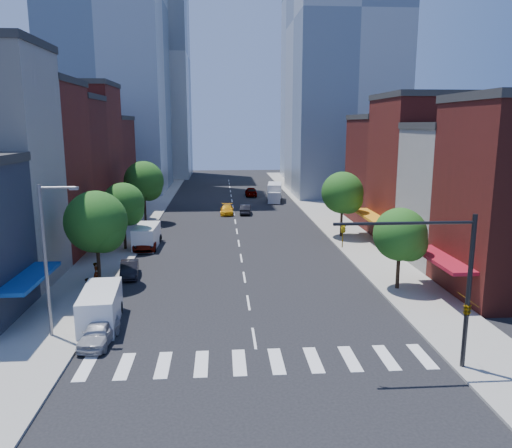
{
  "coord_description": "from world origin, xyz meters",
  "views": [
    {
      "loc": [
        -1.86,
        -27.53,
        12.46
      ],
      "look_at": [
        0.79,
        9.46,
        5.0
      ],
      "focal_mm": 35.0,
      "sensor_mm": 36.0,
      "label": 1
    }
  ],
  "objects": [
    {
      "name": "sidewalk_left",
      "position": [
        -12.5,
        40.0,
        0.07
      ],
      "size": [
        5.0,
        120.0,
        0.15
      ],
      "primitive_type": "cube",
      "color": "gray",
      "rests_on": "ground"
    },
    {
      "name": "taxi",
      "position": [
        -1.0,
        41.47,
        0.64
      ],
      "size": [
        1.95,
        4.5,
        1.29
      ],
      "primitive_type": "imported",
      "rotation": [
        0.0,
        0.0,
        -0.03
      ],
      "color": "orange",
      "rests_on": "ground"
    },
    {
      "name": "tower_ne",
      "position": [
        20.0,
        62.0,
        30.0
      ],
      "size": [
        18.0,
        20.0,
        60.0
      ],
      "primitive_type": "cube",
      "color": "#9EA5AD",
      "rests_on": "ground"
    },
    {
      "name": "cargo_van_near",
      "position": [
        -9.49,
        2.65,
        1.13
      ],
      "size": [
        2.62,
        5.55,
        2.29
      ],
      "rotation": [
        0.0,
        0.0,
        0.09
      ],
      "color": "silver",
      "rests_on": "ground"
    },
    {
      "name": "pedestrian_far",
      "position": [
        -11.34,
        6.86,
        0.97
      ],
      "size": [
        0.63,
        0.8,
        1.64
      ],
      "primitive_type": "imported",
      "rotation": [
        0.0,
        0.0,
        -1.56
      ],
      "color": "#999999",
      "rests_on": "sidewalk_left"
    },
    {
      "name": "tree_right_near",
      "position": [
        11.65,
        7.92,
        4.19
      ],
      "size": [
        4.0,
        4.0,
        6.2
      ],
      "color": "black",
      "rests_on": "sidewalk_right"
    },
    {
      "name": "parked_car_third",
      "position": [
        -9.5,
        22.18,
        0.68
      ],
      "size": [
        2.48,
        5.0,
        1.36
      ],
      "primitive_type": "imported",
      "rotation": [
        0.0,
        0.0,
        0.04
      ],
      "color": "#999999",
      "rests_on": "ground"
    },
    {
      "name": "tree_right_far",
      "position": [
        11.65,
        25.92,
        4.86
      ],
      "size": [
        4.6,
        4.6,
        7.2
      ],
      "color": "black",
      "rests_on": "sidewalk_right"
    },
    {
      "name": "tree_left_far",
      "position": [
        -11.35,
        35.92,
        5.2
      ],
      "size": [
        5.0,
        5.0,
        7.75
      ],
      "color": "black",
      "rests_on": "sidewalk_left"
    },
    {
      "name": "traffic_car_far",
      "position": [
        3.46,
        59.05,
        0.82
      ],
      "size": [
        1.93,
        4.79,
        1.63
      ],
      "primitive_type": "imported",
      "rotation": [
        0.0,
        0.0,
        3.14
      ],
      "color": "#999999",
      "rests_on": "ground"
    },
    {
      "name": "tower_far_w",
      "position": [
        -18.0,
        95.0,
        28.0
      ],
      "size": [
        18.0,
        18.0,
        56.0
      ],
      "primitive_type": "cube",
      "color": "#9EA5AD",
      "rests_on": "ground"
    },
    {
      "name": "traffic_signal",
      "position": [
        9.94,
        -4.5,
        4.16
      ],
      "size": [
        7.24,
        2.24,
        8.0
      ],
      "color": "black",
      "rests_on": "sidewalk_right"
    },
    {
      "name": "tree_left_mid",
      "position": [
        -11.35,
        21.92,
        4.53
      ],
      "size": [
        4.2,
        4.2,
        6.65
      ],
      "color": "black",
      "rests_on": "sidewalk_left"
    },
    {
      "name": "box_truck",
      "position": [
        6.98,
        53.12,
        1.36
      ],
      "size": [
        2.98,
        7.35,
        2.87
      ],
      "rotation": [
        0.0,
        0.0,
        -0.13
      ],
      "color": "silver",
      "rests_on": "ground"
    },
    {
      "name": "sidewalk_right",
      "position": [
        12.5,
        40.0,
        0.07
      ],
      "size": [
        5.0,
        120.0,
        0.15
      ],
      "primitive_type": "cube",
      "color": "gray",
      "rests_on": "ground"
    },
    {
      "name": "pedestrian_near",
      "position": [
        -11.71,
        10.95,
        0.97
      ],
      "size": [
        0.46,
        0.64,
        1.65
      ],
      "primitive_type": "imported",
      "rotation": [
        0.0,
        0.0,
        1.68
      ],
      "color": "#999999",
      "rests_on": "sidewalk_left"
    },
    {
      "name": "crosswalk",
      "position": [
        0.0,
        -3.0,
        0.01
      ],
      "size": [
        19.0,
        3.0,
        0.01
      ],
      "primitive_type": "cube",
      "color": "silver",
      "rests_on": "ground"
    },
    {
      "name": "bldg_right_1",
      "position": [
        21.0,
        15.0,
        6.0
      ],
      "size": [
        12.0,
        8.0,
        12.0
      ],
      "primitive_type": "cube",
      "color": "beige",
      "rests_on": "ground"
    },
    {
      "name": "bldg_right_3",
      "position": [
        21.0,
        34.0,
        6.5
      ],
      "size": [
        12.0,
        10.0,
        13.0
      ],
      "primitive_type": "cube",
      "color": "#561B15",
      "rests_on": "ground"
    },
    {
      "name": "parked_car_second",
      "position": [
        -9.5,
        12.9,
        0.65
      ],
      "size": [
        1.86,
        4.1,
        1.3
      ],
      "primitive_type": "imported",
      "rotation": [
        0.0,
        0.0,
        0.13
      ],
      "color": "black",
      "rests_on": "ground"
    },
    {
      "name": "parked_car_rear",
      "position": [
        -9.5,
        23.87,
        0.74
      ],
      "size": [
        2.7,
        5.34,
        1.49
      ],
      "primitive_type": "imported",
      "rotation": [
        0.0,
        0.0,
        -0.12
      ],
      "color": "black",
      "rests_on": "ground"
    },
    {
      "name": "bldg_left_2",
      "position": [
        -21.0,
        20.5,
        8.0
      ],
      "size": [
        12.0,
        9.0,
        16.0
      ],
      "primitive_type": "cube",
      "color": "maroon",
      "rests_on": "ground"
    },
    {
      "name": "bldg_left_4",
      "position": [
        -21.0,
        37.5,
        8.5
      ],
      "size": [
        12.0,
        9.0,
        17.0
      ],
      "primitive_type": "cube",
      "color": "maroon",
      "rests_on": "ground"
    },
    {
      "name": "streetlight",
      "position": [
        -11.81,
        1.0,
        5.28
      ],
      "size": [
        2.25,
        0.25,
        9.0
      ],
      "color": "slate",
      "rests_on": "sidewalk_left"
    },
    {
      "name": "traffic_car_oncoming",
      "position": [
        1.58,
        41.56,
        0.68
      ],
      "size": [
        1.75,
        4.2,
        1.35
      ],
      "primitive_type": "imported",
      "rotation": [
        0.0,
        0.0,
        3.06
      ],
      "color": "black",
      "rests_on": "ground"
    },
    {
      "name": "ground",
      "position": [
        0.0,
        0.0,
        0.0
      ],
      "size": [
        220.0,
        220.0,
        0.0
      ],
      "primitive_type": "plane",
      "color": "black",
      "rests_on": "ground"
    },
    {
      "name": "tree_left_near",
      "position": [
        -11.35,
        10.92,
        4.87
      ],
      "size": [
        4.8,
        4.8,
        7.3
      ],
      "color": "black",
      "rests_on": "sidewalk_left"
    },
    {
      "name": "parked_car_front",
      "position": [
        -8.98,
        -0.03,
        0.68
      ],
      "size": [
        1.95,
        4.13,
        1.36
      ],
      "primitive_type": "imported",
      "rotation": [
        0.0,
        0.0,
        -0.09
      ],
      "color": "#A0A0A5",
      "rests_on": "ground"
    },
    {
      "name": "bldg_left_5",
      "position": [
        -21.0,
        47.0,
        6.5
      ],
      "size": [
        12.0,
        10.0,
        13.0
      ],
      "primitive_type": "cube",
      "color": "#561B15",
      "rests_on": "ground"
    },
    {
      "name": "bldg_right_2",
      "position": [
        21.0,
        24.0,
        7.5
      ],
      "size": [
        12.0,
        10.0,
        15.0
      ],
      "primitive_type": "cube",
      "color": "maroon",
      "rests_on": "ground"
    },
    {
      "name": "cargo_van_far",
      "position": [
        -9.5,
        22.89,
        1.13
      ],
      "size": [
        2.31,
        5.4,
        2.28
      ],
      "rotation": [
        0.0,
        0.0,
        -0.03
      ],
      "color": "white",
      "rests_on": "ground"
    },
    {
      "name": "bldg_left_3",
      "position": [
        -21.0,
        29.0,
        7.5
      ],
      "size": [
        12.0,
        8.0,
        15.0
      ],
      "primitive_type": "cube",
      "color": "#561B15",
      "rests_on": "ground"
    }
  ]
}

